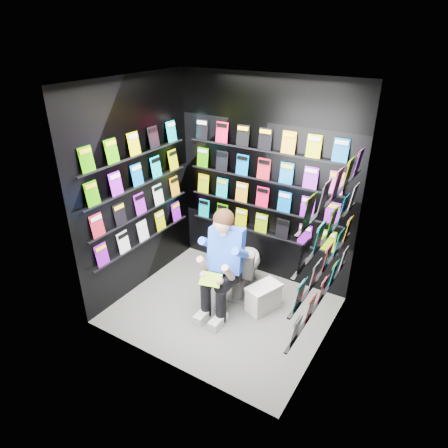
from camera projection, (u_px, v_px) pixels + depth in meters
The scene contains 14 objects.
floor at pixel (222, 310), 4.79m from camera, with size 2.40×2.40×0.00m, color slate.
ceiling at pixel (221, 82), 3.62m from camera, with size 2.40×2.40×0.00m, color white.
wall_back at pixel (264, 183), 4.97m from camera, with size 2.40×0.04×2.60m, color black.
wall_front at pixel (161, 253), 3.44m from camera, with size 2.40×0.04×2.60m, color black.
wall_left at pixel (137, 190), 4.77m from camera, with size 0.04×2.00×2.60m, color black.
wall_right at pixel (333, 241), 3.64m from camera, with size 0.04×2.00×2.60m, color black.
comics_back at pixel (263, 183), 4.94m from camera, with size 2.10×0.06×1.37m, color #CC0E3D, non-canonical shape.
comics_left at pixel (139, 190), 4.75m from camera, with size 0.06×1.70×1.37m, color #CC0E3D, non-canonical shape.
comics_right at pixel (330, 239), 3.66m from camera, with size 0.06×1.70×1.37m, color #CC0E3D, non-canonical shape.
toilet at pixel (243, 265), 5.00m from camera, with size 0.42×0.75×0.73m, color white.
longbox at pixel (263, 298), 4.75m from camera, with size 0.22×0.40×0.30m, color white.
longbox_lid at pixel (264, 287), 4.67m from camera, with size 0.24×0.42×0.03m, color white.
reader at pixel (227, 250), 4.53m from camera, with size 0.53×0.77×1.42m, color blue, non-canonical shape.
held_comic at pixel (211, 279), 4.35m from camera, with size 0.24×0.01×0.17m, color #1AB619.
Camera 1 is at (2.02, -3.24, 3.08)m, focal length 32.00 mm.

